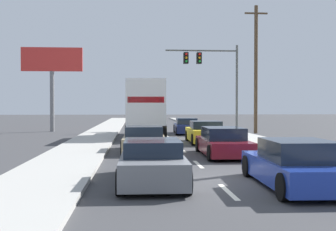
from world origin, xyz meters
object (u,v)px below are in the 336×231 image
at_px(box_truck, 146,106).
at_px(car_yellow, 205,133).
at_px(car_navy, 186,127).
at_px(roadside_billboard, 52,70).
at_px(utility_pole_mid, 256,68).
at_px(car_gray, 152,163).
at_px(traffic_signal_mast, 209,67).
at_px(car_blue, 295,166).
at_px(car_tan, 144,140).
at_px(car_maroon, 223,143).

bearing_deg(box_truck, car_yellow, -53.62).
bearing_deg(car_navy, roadside_billboard, 160.96).
bearing_deg(roadside_billboard, utility_pole_mid, -12.05).
xyz_separation_m(box_truck, roadside_billboard, (-7.60, 7.42, 3.03)).
bearing_deg(box_truck, car_gray, -90.93).
bearing_deg(box_truck, traffic_signal_mast, 53.37).
distance_m(car_navy, utility_pole_mid, 7.14).
bearing_deg(utility_pole_mid, car_navy, -177.39).
xyz_separation_m(box_truck, car_blue, (3.42, -17.99, -1.55)).
bearing_deg(car_navy, car_tan, -105.56).
relative_size(car_navy, utility_pole_mid, 0.45).
height_order(car_yellow, roadside_billboard, roadside_billboard).
distance_m(utility_pole_mid, roadside_billboard, 16.66).
height_order(car_maroon, car_blue, car_blue).
xyz_separation_m(car_gray, car_navy, (3.48, 20.75, -0.00)).
distance_m(car_yellow, roadside_billboard, 16.79).
bearing_deg(car_navy, utility_pole_mid, 2.61).
height_order(car_blue, utility_pole_mid, utility_pole_mid).
relative_size(car_yellow, roadside_billboard, 0.63).
xyz_separation_m(box_truck, car_gray, (-0.28, -17.05, -1.56)).
height_order(car_yellow, traffic_signal_mast, traffic_signal_mast).
bearing_deg(roadside_billboard, car_maroon, -59.91).
distance_m(box_truck, car_gray, 17.13).
relative_size(utility_pole_mid, roadside_billboard, 1.42).
distance_m(car_navy, traffic_signal_mast, 6.66).
relative_size(car_maroon, utility_pole_mid, 0.46).
bearing_deg(car_yellow, car_gray, -105.92).
xyz_separation_m(box_truck, car_tan, (-0.32, -8.94, -1.57)).
xyz_separation_m(box_truck, car_yellow, (3.31, -4.49, -1.54)).
distance_m(car_tan, traffic_signal_mast, 18.15).
distance_m(car_gray, roadside_billboard, 25.96).
bearing_deg(utility_pole_mid, car_maroon, -110.99).
bearing_deg(traffic_signal_mast, utility_pole_mid, -48.81).
bearing_deg(car_yellow, roadside_billboard, 132.48).
relative_size(box_truck, utility_pole_mid, 0.76).
height_order(utility_pole_mid, roadside_billboard, utility_pole_mid).
bearing_deg(car_gray, car_tan, 90.29).
bearing_deg(car_blue, car_gray, 165.80).
relative_size(car_navy, roadside_billboard, 0.65).
relative_size(car_tan, car_gray, 0.98).
distance_m(car_gray, car_maroon, 6.99).
xyz_separation_m(car_gray, utility_pole_mid, (8.97, 21.00, 4.55)).
height_order(car_tan, car_blue, car_blue).
height_order(car_navy, car_yellow, car_yellow).
bearing_deg(utility_pole_mid, car_tan, -124.96).
relative_size(box_truck, roadside_billboard, 1.08).
relative_size(car_navy, traffic_signal_mast, 0.61).
bearing_deg(utility_pole_mid, car_blue, -103.52).
bearing_deg(car_maroon, car_navy, 89.23).
distance_m(car_navy, car_maroon, 14.58).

